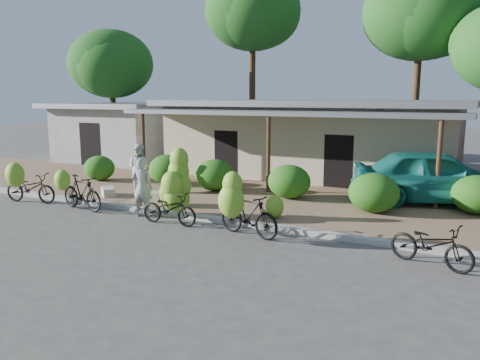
{
  "coord_description": "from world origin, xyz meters",
  "views": [
    {
      "loc": [
        6.74,
        -9.0,
        3.47
      ],
      "look_at": [
        0.81,
        2.36,
        1.2
      ],
      "focal_mm": 35.0,
      "sensor_mm": 36.0,
      "label": 1
    }
  ],
  "objects_px": {
    "tree_center_right": "(417,13)",
    "teal_van": "(435,176)",
    "bystander": "(139,168)",
    "tree_far_center": "(251,10)",
    "vendor": "(142,188)",
    "bike_far_left": "(28,186)",
    "sack_near": "(149,196)",
    "bike_center": "(174,194)",
    "bike_right": "(244,209)",
    "sack_far": "(108,192)",
    "bike_left": "(80,191)",
    "bike_far_right": "(431,244)",
    "tree_back_left": "(110,62)"
  },
  "relations": [
    {
      "from": "bike_far_left",
      "to": "teal_van",
      "type": "bearing_deg",
      "value": -76.13
    },
    {
      "from": "tree_center_right",
      "to": "bystander",
      "type": "bearing_deg",
      "value": -120.75
    },
    {
      "from": "bike_far_right",
      "to": "bystander",
      "type": "bearing_deg",
      "value": 91.83
    },
    {
      "from": "bike_left",
      "to": "bike_far_right",
      "type": "xyz_separation_m",
      "value": [
        10.18,
        -0.19,
        -0.14
      ]
    },
    {
      "from": "tree_center_right",
      "to": "bike_right",
      "type": "height_order",
      "value": "tree_center_right"
    },
    {
      "from": "tree_back_left",
      "to": "tree_center_right",
      "type": "height_order",
      "value": "tree_center_right"
    },
    {
      "from": "bike_far_right",
      "to": "sack_far",
      "type": "relative_size",
      "value": 2.5
    },
    {
      "from": "teal_van",
      "to": "tree_back_left",
      "type": "bearing_deg",
      "value": 53.42
    },
    {
      "from": "bike_center",
      "to": "sack_far",
      "type": "relative_size",
      "value": 2.79
    },
    {
      "from": "tree_back_left",
      "to": "sack_far",
      "type": "distance_m",
      "value": 14.65
    },
    {
      "from": "sack_near",
      "to": "vendor",
      "type": "height_order",
      "value": "vendor"
    },
    {
      "from": "bike_far_left",
      "to": "teal_van",
      "type": "distance_m",
      "value": 13.23
    },
    {
      "from": "sack_far",
      "to": "bike_left",
      "type": "bearing_deg",
      "value": -76.38
    },
    {
      "from": "bike_right",
      "to": "teal_van",
      "type": "distance_m",
      "value": 6.98
    },
    {
      "from": "tree_back_left",
      "to": "bike_left",
      "type": "relative_size",
      "value": 3.98
    },
    {
      "from": "bike_right",
      "to": "bystander",
      "type": "distance_m",
      "value": 6.49
    },
    {
      "from": "bike_center",
      "to": "teal_van",
      "type": "distance_m",
      "value": 8.27
    },
    {
      "from": "sack_far",
      "to": "vendor",
      "type": "height_order",
      "value": "vendor"
    },
    {
      "from": "bike_left",
      "to": "bike_far_left",
      "type": "bearing_deg",
      "value": 100.03
    },
    {
      "from": "sack_far",
      "to": "bike_center",
      "type": "bearing_deg",
      "value": -20.54
    },
    {
      "from": "bike_right",
      "to": "bystander",
      "type": "xyz_separation_m",
      "value": [
        -5.76,
        2.98,
        0.25
      ]
    },
    {
      "from": "tree_center_right",
      "to": "bike_far_right",
      "type": "xyz_separation_m",
      "value": [
        2.65,
        -15.53,
        -7.14
      ]
    },
    {
      "from": "sack_far",
      "to": "tree_back_left",
      "type": "bearing_deg",
      "value": 131.63
    },
    {
      "from": "bike_left",
      "to": "bike_center",
      "type": "relative_size",
      "value": 0.9
    },
    {
      "from": "sack_near",
      "to": "sack_far",
      "type": "height_order",
      "value": "sack_near"
    },
    {
      "from": "tree_far_center",
      "to": "bike_center",
      "type": "height_order",
      "value": "tree_far_center"
    },
    {
      "from": "sack_far",
      "to": "bystander",
      "type": "height_order",
      "value": "bystander"
    },
    {
      "from": "sack_near",
      "to": "teal_van",
      "type": "xyz_separation_m",
      "value": [
        8.33,
        3.93,
        0.72
      ]
    },
    {
      "from": "teal_van",
      "to": "bike_center",
      "type": "bearing_deg",
      "value": 112.21
    },
    {
      "from": "bike_center",
      "to": "bystander",
      "type": "bearing_deg",
      "value": 50.68
    },
    {
      "from": "tree_back_left",
      "to": "vendor",
      "type": "bearing_deg",
      "value": -44.68
    },
    {
      "from": "bike_far_right",
      "to": "sack_near",
      "type": "xyz_separation_m",
      "value": [
        -8.83,
        1.86,
        -0.2
      ]
    },
    {
      "from": "sack_near",
      "to": "bystander",
      "type": "height_order",
      "value": "bystander"
    },
    {
      "from": "tree_far_center",
      "to": "bike_far_left",
      "type": "distance_m",
      "value": 16.85
    },
    {
      "from": "tree_center_right",
      "to": "tree_back_left",
      "type": "bearing_deg",
      "value": -168.37
    },
    {
      "from": "bike_center",
      "to": "teal_van",
      "type": "xyz_separation_m",
      "value": [
        6.26,
        5.39,
        0.17
      ]
    },
    {
      "from": "bike_left",
      "to": "bike_center",
      "type": "distance_m",
      "value": 3.43
    },
    {
      "from": "bike_left",
      "to": "vendor",
      "type": "relative_size",
      "value": 1.08
    },
    {
      "from": "tree_center_right",
      "to": "teal_van",
      "type": "xyz_separation_m",
      "value": [
        2.15,
        -9.75,
        -6.62
      ]
    },
    {
      "from": "bike_far_left",
      "to": "bike_left",
      "type": "xyz_separation_m",
      "value": [
        2.26,
        0.08,
        0.01
      ]
    },
    {
      "from": "bike_far_right",
      "to": "bike_right",
      "type": "bearing_deg",
      "value": 108.4
    },
    {
      "from": "bike_right",
      "to": "sack_far",
      "type": "xyz_separation_m",
      "value": [
        -6.21,
        1.84,
        -0.47
      ]
    },
    {
      "from": "bike_far_right",
      "to": "bystander",
      "type": "xyz_separation_m",
      "value": [
        -10.12,
        2.96,
        0.52
      ]
    },
    {
      "from": "bike_center",
      "to": "bike_far_left",
      "type": "bearing_deg",
      "value": 90.96
    },
    {
      "from": "bike_left",
      "to": "teal_van",
      "type": "relative_size",
      "value": 0.37
    },
    {
      "from": "bike_far_left",
      "to": "bike_far_right",
      "type": "distance_m",
      "value": 12.44
    },
    {
      "from": "bike_far_right",
      "to": "bike_center",
      "type": "bearing_deg",
      "value": 104.8
    },
    {
      "from": "tree_far_center",
      "to": "vendor",
      "type": "bearing_deg",
      "value": -75.78
    },
    {
      "from": "bike_center",
      "to": "vendor",
      "type": "relative_size",
      "value": 1.2
    },
    {
      "from": "tree_back_left",
      "to": "tree_far_center",
      "type": "bearing_deg",
      "value": 20.56
    }
  ]
}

